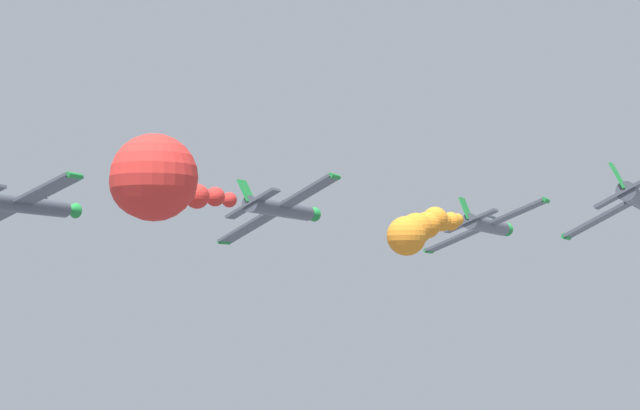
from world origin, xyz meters
TOP-DOWN VIEW (x-y plane):
  - airplane_lead at (5.89, 16.44)m, footprint 9.02×10.35m
  - smoke_trail_lead at (6.07, 1.01)m, footprint 2.25×12.78m
  - airplane_left_inner at (-5.74, 6.49)m, footprint 8.69×10.35m
  - smoke_trail_left_inner at (1.41, -20.70)m, footprint 13.11×28.11m
  - airplane_right_inner at (17.84, 5.33)m, footprint 8.66×10.35m
  - airplane_left_outer at (-17.89, -5.45)m, footprint 9.05×10.35m

SIDE VIEW (x-z plane):
  - smoke_trail_lead at x=6.07m, z-range 91.07..94.26m
  - smoke_trail_left_inner at x=1.41m, z-range 91.59..95.43m
  - airplane_lead at x=5.89m, z-range 91.86..95.72m
  - airplane_left_outer at x=-17.89m, z-range 92.52..96.30m
  - airplane_right_inner at x=17.84m, z-range 92.08..96.78m
  - airplane_left_inner at x=-5.74m, z-range 92.28..96.93m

